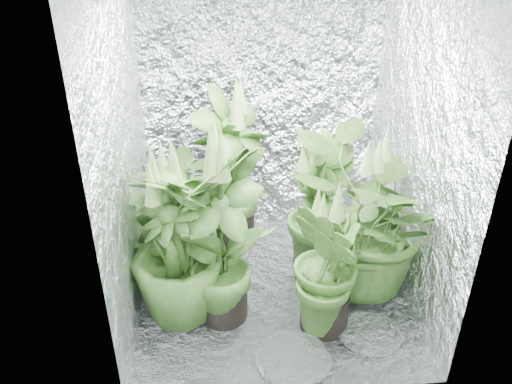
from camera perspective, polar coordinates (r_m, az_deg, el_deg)
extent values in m
plane|color=white|center=(3.22, 1.79, -10.91)|extent=(1.60, 1.60, 0.00)
cube|color=white|center=(3.44, 0.57, 10.91)|extent=(1.60, 0.02, 2.00)
cube|color=white|center=(1.99, 4.74, -3.28)|extent=(1.60, 0.02, 2.00)
cube|color=white|center=(2.72, -14.93, 5.00)|extent=(0.02, 1.60, 2.00)
cube|color=white|center=(2.89, 18.14, 5.95)|extent=(0.02, 1.60, 2.00)
cylinder|color=black|center=(3.27, -8.84, -8.08)|extent=(0.25, 0.25, 0.22)
cylinder|color=#4F361E|center=(3.21, -8.97, -6.70)|extent=(0.23, 0.23, 0.03)
imported|color=#1B3E15|center=(3.07, -9.34, -2.70)|extent=(0.95, 0.95, 0.89)
cone|color=#5D7D3B|center=(2.89, -9.94, 3.92)|extent=(0.08, 0.08, 0.22)
cylinder|color=black|center=(3.58, -2.69, -3.68)|extent=(0.31, 0.31, 0.28)
cylinder|color=#4F361E|center=(3.51, -2.73, -1.98)|extent=(0.28, 0.28, 0.03)
imported|color=#1B3E15|center=(3.36, -2.86, 2.72)|extent=(0.82, 0.82, 1.10)
cone|color=#5D7D3B|center=(3.18, -3.07, 10.55)|extent=(0.10, 0.10, 0.28)
cylinder|color=black|center=(3.31, 6.60, -7.19)|extent=(0.26, 0.26, 0.24)
cylinder|color=#4F361E|center=(3.26, 6.70, -5.72)|extent=(0.24, 0.24, 0.03)
imported|color=#1B3E15|center=(3.12, 6.96, -1.80)|extent=(0.58, 0.58, 0.90)
cone|color=#5D7D3B|center=(2.94, 7.41, 4.83)|extent=(0.09, 0.09, 0.24)
cylinder|color=black|center=(3.00, -8.49, -11.93)|extent=(0.26, 0.26, 0.23)
cylinder|color=#4F361E|center=(2.93, -8.63, -10.45)|extent=(0.24, 0.24, 0.03)
imported|color=#1B3E15|center=(2.76, -9.06, -5.87)|extent=(0.72, 0.72, 0.94)
cone|color=#5D7D3B|center=(2.55, -9.76, 1.84)|extent=(0.08, 0.08, 0.23)
cylinder|color=black|center=(3.19, 12.11, -9.39)|extent=(0.25, 0.25, 0.23)
cylinder|color=#4F361E|center=(3.14, 12.30, -7.97)|extent=(0.23, 0.23, 0.03)
imported|color=#1B3E15|center=(2.97, 12.90, -3.22)|extent=(1.08, 1.08, 0.98)
cone|color=#5D7D3B|center=(2.77, 13.87, 4.48)|extent=(0.08, 0.08, 0.23)
cylinder|color=black|center=(2.96, -3.77, -11.97)|extent=(0.28, 0.28, 0.25)
cylinder|color=#4F361E|center=(2.89, -3.84, -10.31)|extent=(0.26, 0.26, 0.03)
imported|color=#1B3E15|center=(2.68, -4.08, -4.53)|extent=(0.82, 0.82, 1.11)
cone|color=#5D7D3B|center=(2.45, -4.48, 5.18)|extent=(0.09, 0.09, 0.25)
cylinder|color=black|center=(2.91, 7.81, -13.15)|extent=(0.27, 0.27, 0.24)
cylinder|color=#4F361E|center=(2.84, 7.95, -11.58)|extent=(0.25, 0.25, 0.03)
imported|color=#1B3E15|center=(2.72, 8.25, -8.20)|extent=(0.48, 0.48, 0.81)
cone|color=#5D7D3B|center=(2.52, 8.79, -1.88)|extent=(0.09, 0.09, 0.24)
cylinder|color=black|center=(3.52, 11.57, -6.78)|extent=(0.14, 0.14, 0.08)
cylinder|color=black|center=(3.43, 11.84, -4.57)|extent=(0.12, 0.12, 0.10)
cylinder|color=#4C4C51|center=(3.41, 10.90, -4.72)|extent=(0.06, 0.30, 0.30)
torus|color=#4C4C51|center=(3.41, 10.90, -4.72)|extent=(0.06, 0.31, 0.32)
cube|color=white|center=(2.79, 9.35, -10.66)|extent=(0.06, 0.05, 0.08)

